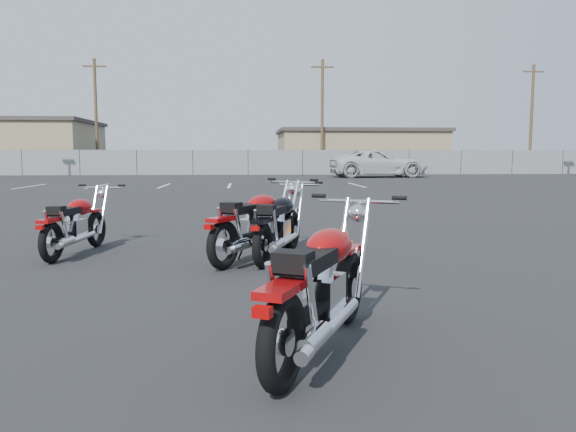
{
  "coord_description": "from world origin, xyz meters",
  "views": [
    {
      "loc": [
        -0.34,
        -6.24,
        1.39
      ],
      "look_at": [
        0.2,
        0.6,
        0.65
      ],
      "focal_mm": 35.0,
      "sensor_mm": 36.0,
      "label": 1
    }
  ],
  "objects": [
    {
      "name": "ground",
      "position": [
        0.0,
        0.0,
        0.0
      ],
      "size": [
        120.0,
        120.0,
        0.0
      ],
      "primitive_type": "plane",
      "color": "black",
      "rests_on": "ground"
    },
    {
      "name": "motorcycle_front_red",
      "position": [
        -2.7,
        1.79,
        0.43
      ],
      "size": [
        0.77,
        1.93,
        0.95
      ],
      "color": "black",
      "rests_on": "ground"
    },
    {
      "name": "motorcycle_second_black",
      "position": [
        0.13,
        1.25,
        0.46
      ],
      "size": [
        1.11,
        2.03,
        1.01
      ],
      "color": "black",
      "rests_on": "ground"
    },
    {
      "name": "motorcycle_third_red",
      "position": [
        -0.18,
        1.16,
        0.48
      ],
      "size": [
        1.55,
        2.01,
        1.06
      ],
      "color": "black",
      "rests_on": "ground"
    },
    {
      "name": "motorcycle_rear_red",
      "position": [
        0.2,
        -2.41,
        0.48
      ],
      "size": [
        1.33,
        2.09,
        1.06
      ],
      "color": "black",
      "rests_on": "ground"
    },
    {
      "name": "training_cone_near",
      "position": [
        1.29,
        2.78,
        0.16
      ],
      "size": [
        0.27,
        0.27,
        0.32
      ],
      "color": "orange",
      "rests_on": "ground"
    },
    {
      "name": "chainlink_fence",
      "position": [
        -0.0,
        35.0,
        0.9
      ],
      "size": [
        80.06,
        0.06,
        1.8
      ],
      "color": "slate",
      "rests_on": "ground"
    },
    {
      "name": "tan_building_east",
      "position": [
        10.0,
        44.0,
        1.86
      ],
      "size": [
        14.4,
        9.4,
        3.7
      ],
      "color": "#91835D",
      "rests_on": "ground"
    },
    {
      "name": "utility_pole_b",
      "position": [
        -12.0,
        40.0,
        4.69
      ],
      "size": [
        1.8,
        0.24,
        9.0
      ],
      "color": "#483621",
      "rests_on": "ground"
    },
    {
      "name": "utility_pole_c",
      "position": [
        6.0,
        39.0,
        4.69
      ],
      "size": [
        1.8,
        0.24,
        9.0
      ],
      "color": "#483621",
      "rests_on": "ground"
    },
    {
      "name": "utility_pole_d",
      "position": [
        24.0,
        40.0,
        4.69
      ],
      "size": [
        1.8,
        0.24,
        9.0
      ],
      "color": "#483621",
      "rests_on": "ground"
    },
    {
      "name": "parking_line_stripes",
      "position": [
        -2.5,
        20.0,
        0.0
      ],
      "size": [
        15.12,
        4.0,
        0.01
      ],
      "color": "silver",
      "rests_on": "ground"
    },
    {
      "name": "white_van",
      "position": [
        8.4,
        29.6,
        1.37
      ],
      "size": [
        3.4,
        7.41,
        2.74
      ],
      "primitive_type": "imported",
      "rotation": [
        0.0,
        0.0,
        1.64
      ],
      "color": "silver",
      "rests_on": "ground"
    }
  ]
}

